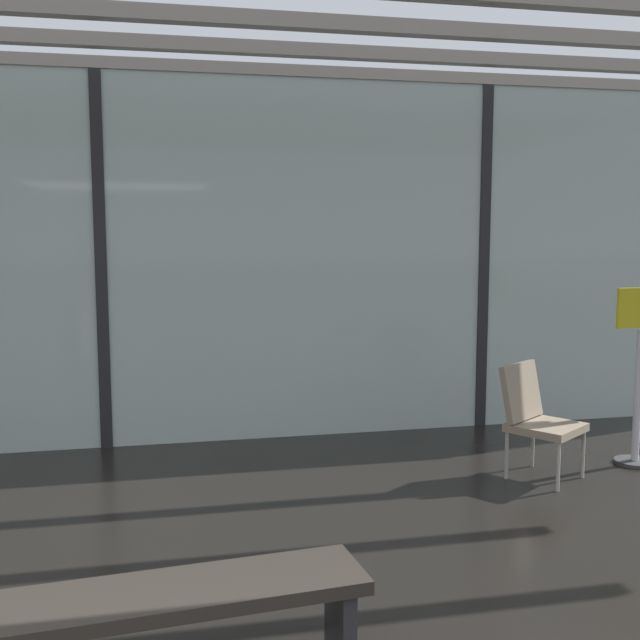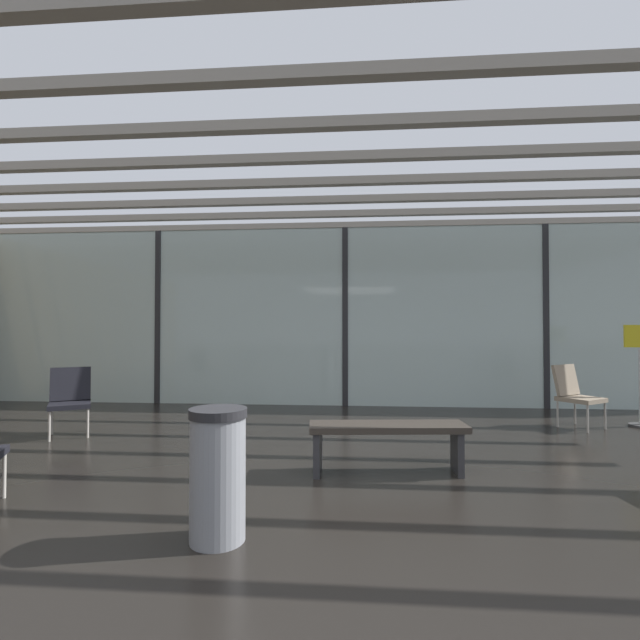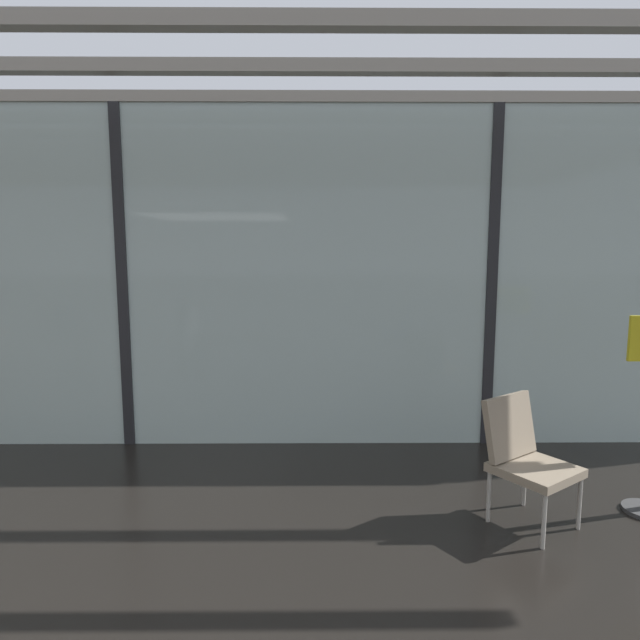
{
  "view_description": "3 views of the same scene",
  "coord_description": "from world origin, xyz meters",
  "px_view_note": "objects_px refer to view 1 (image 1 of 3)",
  "views": [
    {
      "loc": [
        0.4,
        -1.71,
        1.93
      ],
      "look_at": [
        1.33,
        2.52,
        1.4
      ],
      "focal_mm": 43.67,
      "sensor_mm": 36.0,
      "label": 1
    },
    {
      "loc": [
        0.23,
        -3.09,
        1.38
      ],
      "look_at": [
        -0.41,
        4.59,
        1.53
      ],
      "focal_mm": 25.67,
      "sensor_mm": 36.0,
      "label": 2
    },
    {
      "loc": [
        1.83,
        0.1,
        1.89
      ],
      "look_at": [
        1.86,
        4.27,
        1.34
      ],
      "focal_mm": 29.98,
      "sensor_mm": 36.0,
      "label": 3
    }
  ],
  "objects_px": {
    "parked_airplane": "(164,229)",
    "info_sign": "(639,382)",
    "lounge_chair_0": "(536,414)",
    "waiting_bench": "(186,611)"
  },
  "relations": [
    {
      "from": "parked_airplane",
      "to": "lounge_chair_0",
      "type": "relative_size",
      "value": 16.48
    },
    {
      "from": "parked_airplane",
      "to": "info_sign",
      "type": "relative_size",
      "value": 9.96
    },
    {
      "from": "parked_airplane",
      "to": "waiting_bench",
      "type": "height_order",
      "value": "parked_airplane"
    },
    {
      "from": "waiting_bench",
      "to": "info_sign",
      "type": "relative_size",
      "value": 1.06
    },
    {
      "from": "lounge_chair_0",
      "to": "waiting_bench",
      "type": "distance_m",
      "value": 3.59
    },
    {
      "from": "parked_airplane",
      "to": "info_sign",
      "type": "distance_m",
      "value": 8.19
    },
    {
      "from": "lounge_chair_0",
      "to": "parked_airplane",
      "type": "bearing_deg",
      "value": 74.71
    },
    {
      "from": "lounge_chair_0",
      "to": "waiting_bench",
      "type": "relative_size",
      "value": 0.57
    },
    {
      "from": "parked_airplane",
      "to": "lounge_chair_0",
      "type": "distance_m",
      "value": 7.95
    },
    {
      "from": "lounge_chair_0",
      "to": "info_sign",
      "type": "height_order",
      "value": "info_sign"
    }
  ]
}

